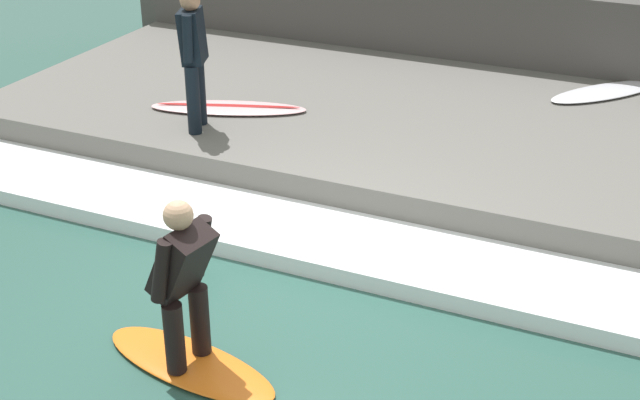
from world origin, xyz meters
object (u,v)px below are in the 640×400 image
Objects in this scene: surfer_riding at (183,276)px; surfboard_waiting_near at (228,108)px; surfer_waiting_near at (193,53)px; surfboard_riding at (190,363)px; surfboard_spare at (604,92)px.

surfboard_waiting_near is at bearing 25.56° from surfer_riding.
surfer_waiting_near is at bearing 30.06° from surfer_riding.
surfboard_riding is 1.21× the size of surfer_riding.
surfboard_riding is at bearing 161.95° from surfboard_spare.
surfer_riding is at bearing 90.00° from surfboard_riding.
surfer_waiting_near reaches higher than surfboard_spare.
surfer_waiting_near is at bearing 127.43° from surfboard_spare.
surfer_riding is 3.96m from surfer_waiting_near.
surfboard_waiting_near is (0.65, -0.03, -0.86)m from surfer_waiting_near.
surfer_riding is 4.51m from surfboard_waiting_near.
surfboard_waiting_near is 4.76m from surfboard_spare.
surfer_riding is 0.87× the size of surfer_waiting_near.
surfer_waiting_near is at bearing 177.49° from surfboard_waiting_near.
surfboard_spare is at bearing -52.57° from surfer_waiting_near.
surfer_waiting_near is 0.99× the size of surfboard_spare.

